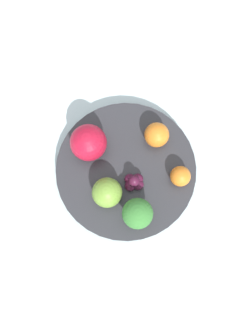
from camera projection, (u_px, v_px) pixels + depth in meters
ground_plane at (126, 174)px, 0.61m from camera, size 6.00×6.00×0.00m
table_surface at (126, 173)px, 0.60m from camera, size 1.20×1.20×0.02m
bowl at (126, 170)px, 0.58m from camera, size 0.25×0.25×0.03m
broccoli at (138, 214)px, 0.52m from camera, size 0.05×0.05×0.06m
apple_red at (88, 143)px, 0.55m from camera, size 0.06×0.06×0.06m
apple_green at (107, 193)px, 0.54m from camera, size 0.05×0.05×0.05m
orange_front at (180, 176)px, 0.55m from camera, size 0.03×0.03×0.03m
orange_back at (159, 137)px, 0.56m from camera, size 0.04×0.04×0.04m
grape_cluster at (134, 182)px, 0.55m from camera, size 0.04×0.04×0.03m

